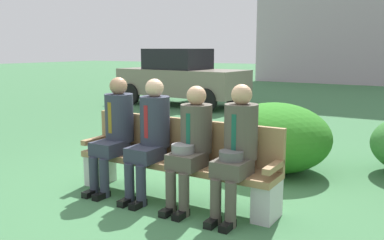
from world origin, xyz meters
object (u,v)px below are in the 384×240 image
seated_man_centerright (192,141)px  parked_car_near (181,77)px  seated_man_leftmost (115,128)px  seated_man_centerleft (151,132)px  park_bench (177,160)px  shrub_mid_lawn (275,137)px  seated_man_rightmost (237,145)px

seated_man_centerright → parked_car_near: bearing=123.4°
seated_man_leftmost → seated_man_centerleft: 0.53m
seated_man_leftmost → parked_car_near: (-3.44, 6.84, 0.08)m
park_bench → parked_car_near: bearing=122.2°
park_bench → seated_man_leftmost: 0.86m
seated_man_centerleft → parked_car_near: bearing=120.1°
seated_man_centerleft → shrub_mid_lawn: bearing=63.6°
seated_man_leftmost → seated_man_centerright: bearing=-0.6°
shrub_mid_lawn → parked_car_near: size_ratio=0.38×
seated_man_centerright → seated_man_centerleft: bearing=178.9°
park_bench → seated_man_centerright: seated_man_centerright is taller
shrub_mid_lawn → parked_car_near: 7.05m
seated_man_centerright → parked_car_near: 8.21m
seated_man_leftmost → seated_man_centerright: (1.07, -0.01, -0.03)m
park_bench → shrub_mid_lawn: shrub_mid_lawn is taller
shrub_mid_lawn → seated_man_centerleft: bearing=-116.4°
seated_man_leftmost → shrub_mid_lawn: bearing=51.2°
seated_man_leftmost → shrub_mid_lawn: size_ratio=0.88×
seated_man_centerleft → seated_man_rightmost: (1.07, -0.01, -0.01)m
seated_man_rightmost → shrub_mid_lawn: size_ratio=0.87×
seated_man_centerleft → shrub_mid_lawn: size_ratio=0.88×
shrub_mid_lawn → parked_car_near: bearing=133.2°
seated_man_centerright → park_bench: bearing=154.2°
seated_man_centerright → seated_man_rightmost: 0.52m
park_bench → parked_car_near: parked_car_near is taller
park_bench → seated_man_centerleft: bearing=-154.5°
seated_man_leftmost → parked_car_near: 7.66m
seated_man_centerright → seated_man_rightmost: seated_man_rightmost is taller
park_bench → seated_man_centerright: 0.42m
seated_man_leftmost → seated_man_centerleft: (0.53, 0.00, 0.00)m
park_bench → seated_man_rightmost: size_ratio=1.81×
seated_man_rightmost → shrub_mid_lawn: 1.75m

